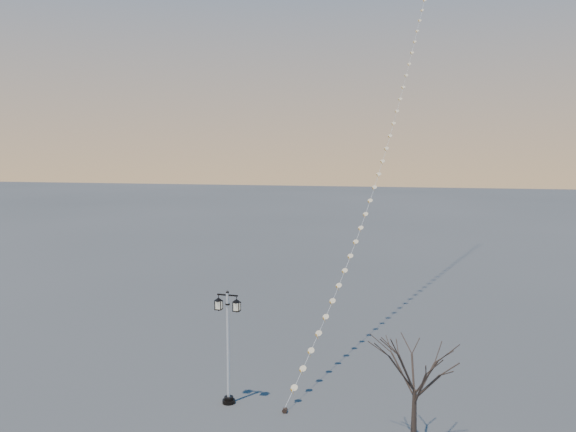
# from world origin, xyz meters

# --- Properties ---
(street_lamp) EXTENTS (1.31, 0.58, 5.18)m
(street_lamp) POSITION_xyz_m (-3.07, 2.61, 2.87)
(street_lamp) COLOR black
(street_lamp) RESTS_ON ground
(bare_tree) EXTENTS (2.60, 2.60, 4.31)m
(bare_tree) POSITION_xyz_m (5.09, 0.05, 3.00)
(bare_tree) COLOR #352922
(bare_tree) RESTS_ON ground
(kite_train) EXTENTS (7.41, 39.96, 30.57)m
(kite_train) POSITION_xyz_m (3.02, 21.85, 15.20)
(kite_train) COLOR black
(kite_train) RESTS_ON ground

